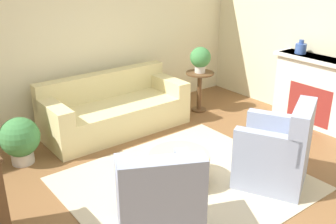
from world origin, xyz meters
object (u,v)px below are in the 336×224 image
at_px(couch, 114,111).
at_px(potted_plant_floor, 20,139).
at_px(vase_mantel_near, 301,48).
at_px(armchair_left, 158,208).
at_px(side_table, 200,85).
at_px(ottoman_table, 179,164).
at_px(armchair_right, 277,154).
at_px(potted_plant_on_side_table, 200,58).

bearing_deg(couch, potted_plant_floor, -172.82).
relative_size(couch, vase_mantel_near, 10.02).
bearing_deg(armchair_left, vase_mantel_near, 17.00).
height_order(side_table, potted_plant_floor, side_table).
bearing_deg(armchair_left, potted_plant_floor, 102.00).
xyz_separation_m(ottoman_table, side_table, (1.82, 1.66, 0.22)).
bearing_deg(armchair_right, vase_mantel_near, 30.39).
xyz_separation_m(vase_mantel_near, potted_plant_floor, (-4.25, 1.27, -0.86)).
bearing_deg(potted_plant_on_side_table, vase_mantel_near, -49.32).
relative_size(armchair_right, vase_mantel_near, 4.66).
height_order(armchair_left, side_table, armchair_left).
bearing_deg(ottoman_table, armchair_left, -139.64).
distance_m(vase_mantel_near, potted_plant_floor, 4.52).
xyz_separation_m(side_table, potted_plant_on_side_table, (0.00, -0.00, 0.49)).
relative_size(armchair_left, ottoman_table, 1.43).
relative_size(couch, ottoman_table, 3.07).
distance_m(armchair_left, side_table, 3.58).
distance_m(armchair_right, potted_plant_floor, 3.34).
xyz_separation_m(armchair_right, vase_mantel_near, (1.95, 1.14, 0.82)).
distance_m(couch, armchair_left, 2.82).
relative_size(side_table, potted_plant_on_side_table, 1.59).
bearing_deg(side_table, couch, 171.92).
height_order(couch, vase_mantel_near, vase_mantel_near).
xyz_separation_m(armchair_left, potted_plant_on_side_table, (2.67, 2.38, 0.56)).
xyz_separation_m(couch, potted_plant_floor, (-1.57, -0.20, 0.04)).
relative_size(ottoman_table, potted_plant_floor, 1.13).
bearing_deg(ottoman_table, vase_mantel_near, 8.28).
distance_m(armchair_left, armchair_right, 1.79).
bearing_deg(potted_plant_on_side_table, armchair_left, -138.25).
distance_m(potted_plant_on_side_table, potted_plant_floor, 3.24).
height_order(ottoman_table, potted_plant_on_side_table, potted_plant_on_side_table).
xyz_separation_m(armchair_right, side_table, (0.88, 2.38, 0.07)).
height_order(armchair_right, side_table, armchair_right).
bearing_deg(potted_plant_on_side_table, armchair_right, -110.31).
height_order(armchair_right, ottoman_table, armchair_right).
height_order(vase_mantel_near, potted_plant_floor, vase_mantel_near).
distance_m(side_table, potted_plant_on_side_table, 0.49).
bearing_deg(armchair_right, side_table, 69.69).
bearing_deg(couch, vase_mantel_near, -28.72).
relative_size(armchair_right, side_table, 1.48).
height_order(couch, armchair_left, armchair_left).
relative_size(armchair_left, armchair_right, 1.00).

